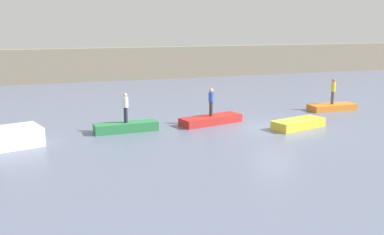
{
  "coord_description": "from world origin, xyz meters",
  "views": [
    {
      "loc": [
        -12.87,
        -22.28,
        6.08
      ],
      "look_at": [
        -4.43,
        2.07,
        0.55
      ],
      "focal_mm": 41.33,
      "sensor_mm": 36.0,
      "label": 1
    }
  ],
  "objects_px": {
    "person_yellow_shirt": "(333,90)",
    "person_white_shirt": "(125,106)",
    "rowboat_orange": "(332,107)",
    "rowboat_red": "(211,120)",
    "rowboat_green": "(126,127)",
    "rowboat_yellow": "(298,124)",
    "person_blue_shirt": "(211,101)"
  },
  "relations": [
    {
      "from": "rowboat_yellow",
      "to": "rowboat_orange",
      "type": "height_order",
      "value": "rowboat_yellow"
    },
    {
      "from": "rowboat_yellow",
      "to": "person_blue_shirt",
      "type": "height_order",
      "value": "person_blue_shirt"
    },
    {
      "from": "rowboat_red",
      "to": "rowboat_green",
      "type": "bearing_deg",
      "value": 169.19
    },
    {
      "from": "rowboat_green",
      "to": "rowboat_yellow",
      "type": "height_order",
      "value": "rowboat_green"
    },
    {
      "from": "rowboat_green",
      "to": "person_yellow_shirt",
      "type": "relative_size",
      "value": 2.0
    },
    {
      "from": "rowboat_green",
      "to": "person_blue_shirt",
      "type": "relative_size",
      "value": 2.1
    },
    {
      "from": "rowboat_red",
      "to": "person_blue_shirt",
      "type": "height_order",
      "value": "person_blue_shirt"
    },
    {
      "from": "rowboat_red",
      "to": "person_white_shirt",
      "type": "xyz_separation_m",
      "value": [
        -5.32,
        -0.32,
        1.24
      ]
    },
    {
      "from": "rowboat_red",
      "to": "rowboat_orange",
      "type": "bearing_deg",
      "value": -6.84
    },
    {
      "from": "person_yellow_shirt",
      "to": "rowboat_orange",
      "type": "bearing_deg",
      "value": 26.57
    },
    {
      "from": "rowboat_green",
      "to": "rowboat_yellow",
      "type": "relative_size",
      "value": 1.07
    },
    {
      "from": "person_white_shirt",
      "to": "person_blue_shirt",
      "type": "height_order",
      "value": "person_white_shirt"
    },
    {
      "from": "person_yellow_shirt",
      "to": "person_white_shirt",
      "type": "bearing_deg",
      "value": -174.03
    },
    {
      "from": "rowboat_red",
      "to": "rowboat_orange",
      "type": "height_order",
      "value": "rowboat_red"
    },
    {
      "from": "rowboat_orange",
      "to": "person_white_shirt",
      "type": "distance_m",
      "value": 15.22
    },
    {
      "from": "person_yellow_shirt",
      "to": "person_blue_shirt",
      "type": "relative_size",
      "value": 1.05
    },
    {
      "from": "person_white_shirt",
      "to": "rowboat_yellow",
      "type": "bearing_deg",
      "value": -14.14
    },
    {
      "from": "rowboat_yellow",
      "to": "person_yellow_shirt",
      "type": "xyz_separation_m",
      "value": [
        5.31,
        4.04,
        1.17
      ]
    },
    {
      "from": "rowboat_yellow",
      "to": "rowboat_orange",
      "type": "relative_size",
      "value": 0.98
    },
    {
      "from": "rowboat_red",
      "to": "person_blue_shirt",
      "type": "distance_m",
      "value": 1.2
    },
    {
      "from": "rowboat_orange",
      "to": "person_yellow_shirt",
      "type": "height_order",
      "value": "person_yellow_shirt"
    },
    {
      "from": "rowboat_red",
      "to": "person_yellow_shirt",
      "type": "relative_size",
      "value": 2.21
    },
    {
      "from": "rowboat_green",
      "to": "rowboat_yellow",
      "type": "xyz_separation_m",
      "value": [
        9.77,
        -2.46,
        -0.0
      ]
    },
    {
      "from": "rowboat_red",
      "to": "rowboat_yellow",
      "type": "height_order",
      "value": "rowboat_yellow"
    },
    {
      "from": "person_blue_shirt",
      "to": "rowboat_orange",
      "type": "bearing_deg",
      "value": 7.36
    },
    {
      "from": "person_yellow_shirt",
      "to": "rowboat_yellow",
      "type": "bearing_deg",
      "value": -142.76
    },
    {
      "from": "rowboat_red",
      "to": "person_white_shirt",
      "type": "bearing_deg",
      "value": 169.19
    },
    {
      "from": "rowboat_green",
      "to": "person_blue_shirt",
      "type": "bearing_deg",
      "value": 1.24
    },
    {
      "from": "rowboat_green",
      "to": "rowboat_orange",
      "type": "xyz_separation_m",
      "value": [
        15.09,
        1.58,
        -0.05
      ]
    },
    {
      "from": "rowboat_green",
      "to": "rowboat_red",
      "type": "xyz_separation_m",
      "value": [
        5.32,
        0.32,
        -0.03
      ]
    },
    {
      "from": "person_white_shirt",
      "to": "person_yellow_shirt",
      "type": "relative_size",
      "value": 0.94
    },
    {
      "from": "rowboat_green",
      "to": "rowboat_orange",
      "type": "relative_size",
      "value": 1.06
    }
  ]
}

